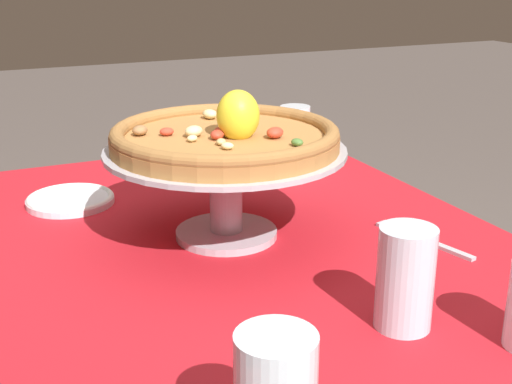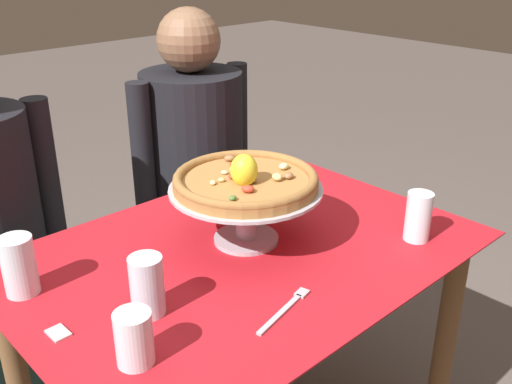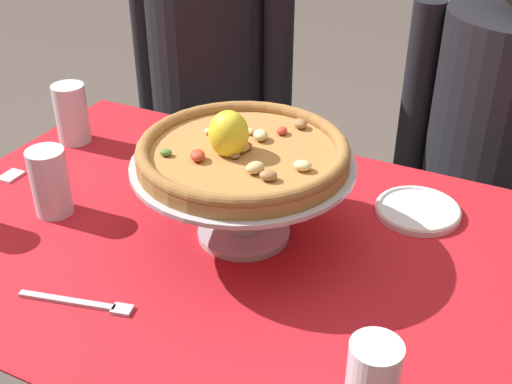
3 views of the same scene
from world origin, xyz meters
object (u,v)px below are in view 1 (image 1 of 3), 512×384
Objects in this scene: pizza at (226,136)px; side_plate at (70,200)px; water_glass_front_right at (295,138)px; dinner_fork at (418,238)px; pizza_stand at (226,174)px; water_glass_side_left at (405,284)px.

side_plate is (0.27, 0.21, -0.16)m from pizza.
water_glass_front_right is at bearing -41.75° from pizza.
dinner_fork is (-0.14, -0.28, -0.17)m from pizza.
dinner_fork is (-0.14, -0.28, -0.11)m from pizza_stand.
pizza_stand is 2.97× the size of water_glass_front_right.
water_glass_side_left is (-0.36, -0.09, -0.05)m from pizza_stand.
pizza_stand is 2.04× the size of dinner_fork.
pizza is at bearing 138.25° from water_glass_front_right.
water_glass_front_right reaches higher than dinner_fork.
pizza_stand is 2.93× the size of water_glass_side_left.
water_glass_front_right is (0.33, -0.30, -0.05)m from pizza_stand.
water_glass_side_left reaches higher than dinner_fork.
pizza is 0.46m from water_glass_front_right.
dinner_fork is at bearing -116.51° from pizza_stand.
pizza_stand is at bearing 14.46° from water_glass_side_left.
side_plate is at bearing 38.00° from pizza_stand.
pizza_stand is 0.33m from dinner_fork.
water_glass_side_left is 1.01× the size of water_glass_front_right.
pizza is 0.36m from dinner_fork.
pizza reaches higher than side_plate.
dinner_fork is at bearing 178.36° from water_glass_front_right.
side_plate is (0.63, 0.30, -0.05)m from water_glass_side_left.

